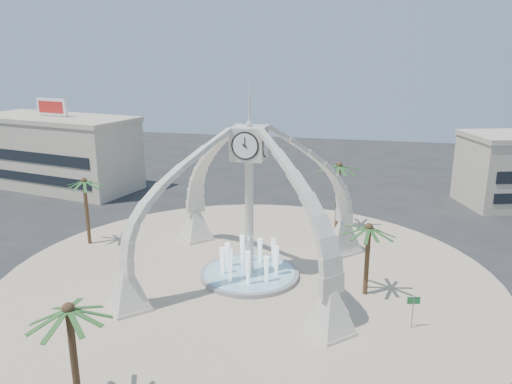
% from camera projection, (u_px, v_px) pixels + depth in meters
% --- Properties ---
extents(ground, '(140.00, 140.00, 0.00)m').
position_uv_depth(ground, '(250.00, 277.00, 40.64)').
color(ground, '#282828').
rests_on(ground, ground).
extents(plaza, '(40.00, 40.00, 0.06)m').
position_uv_depth(plaza, '(250.00, 277.00, 40.63)').
color(plaza, tan).
rests_on(plaza, ground).
extents(clock_tower, '(17.94, 17.94, 16.30)m').
position_uv_depth(clock_tower, '(249.00, 201.00, 38.89)').
color(clock_tower, silver).
rests_on(clock_tower, ground).
extents(fountain, '(8.00, 8.00, 3.62)m').
position_uv_depth(fountain, '(250.00, 274.00, 40.56)').
color(fountain, '#979799').
rests_on(fountain, ground).
extents(building_nw, '(23.75, 13.73, 11.90)m').
position_uv_depth(building_nw, '(57.00, 152.00, 66.90)').
color(building_nw, beige).
rests_on(building_nw, ground).
extents(palm_east, '(4.99, 4.99, 6.10)m').
position_uv_depth(palm_east, '(369.00, 228.00, 36.27)').
color(palm_east, brown).
rests_on(palm_east, ground).
extents(palm_west, '(4.68, 4.68, 6.92)m').
position_uv_depth(palm_west, '(84.00, 182.00, 46.03)').
color(palm_west, brown).
rests_on(palm_west, ground).
extents(palm_north, '(5.49, 5.49, 7.58)m').
position_uv_depth(palm_north, '(339.00, 166.00, 49.94)').
color(palm_north, brown).
rests_on(palm_north, ground).
extents(palm_south, '(4.38, 4.38, 6.58)m').
position_uv_depth(palm_south, '(68.00, 310.00, 23.78)').
color(palm_south, brown).
rests_on(palm_south, ground).
extents(street_sign, '(0.89, 0.24, 2.46)m').
position_uv_depth(street_sign, '(413.00, 305.00, 32.54)').
color(street_sign, slate).
rests_on(street_sign, ground).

